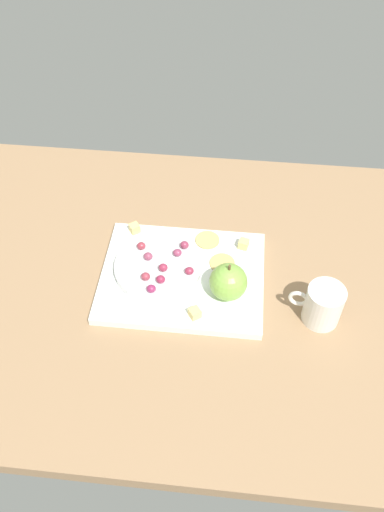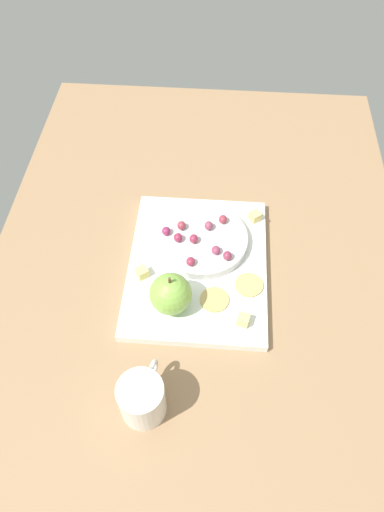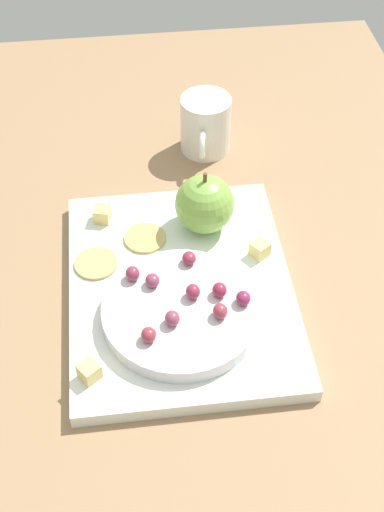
# 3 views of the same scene
# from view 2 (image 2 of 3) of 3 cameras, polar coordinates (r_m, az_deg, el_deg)

# --- Properties ---
(table) EXTENTS (1.22, 0.83, 0.03)m
(table) POSITION_cam_2_polar(r_m,az_deg,el_deg) (0.93, 0.60, -2.94)
(table) COLOR #987552
(table) RESTS_ON ground
(platter) EXTENTS (0.34, 0.27, 0.02)m
(platter) POSITION_cam_2_polar(r_m,az_deg,el_deg) (0.91, 0.69, -1.23)
(platter) COLOR white
(platter) RESTS_ON table
(serving_dish) EXTENTS (0.18, 0.18, 0.02)m
(serving_dish) POSITION_cam_2_polar(r_m,az_deg,el_deg) (0.93, 1.21, 2.02)
(serving_dish) COLOR silver
(serving_dish) RESTS_ON platter
(apple_whole) EXTENTS (0.08, 0.08, 0.08)m
(apple_whole) POSITION_cam_2_polar(r_m,az_deg,el_deg) (0.82, -2.64, -4.64)
(apple_whole) COLOR #80B346
(apple_whole) RESTS_ON platter
(apple_stem) EXTENTS (0.01, 0.01, 0.01)m
(apple_stem) POSITION_cam_2_polar(r_m,az_deg,el_deg) (0.79, -2.76, -2.97)
(apple_stem) COLOR brown
(apple_stem) RESTS_ON apple_whole
(cheese_cube_0) EXTENTS (0.03, 0.03, 0.02)m
(cheese_cube_0) POSITION_cam_2_polar(r_m,az_deg,el_deg) (0.98, 7.70, 4.82)
(cheese_cube_0) COLOR #EBCD78
(cheese_cube_0) RESTS_ON platter
(cheese_cube_1) EXTENTS (0.02, 0.02, 0.02)m
(cheese_cube_1) POSITION_cam_2_polar(r_m,az_deg,el_deg) (0.83, 6.27, -7.76)
(cheese_cube_1) COLOR #EDD274
(cheese_cube_1) RESTS_ON platter
(cheese_cube_2) EXTENTS (0.03, 0.03, 0.02)m
(cheese_cube_2) POSITION_cam_2_polar(r_m,az_deg,el_deg) (0.89, -6.13, -2.02)
(cheese_cube_2) COLOR #EBCD76
(cheese_cube_2) RESTS_ON platter
(cracker_0) EXTENTS (0.05, 0.05, 0.00)m
(cracker_0) POSITION_cam_2_polar(r_m,az_deg,el_deg) (0.86, 2.76, -5.33)
(cracker_0) COLOR tan
(cracker_0) RESTS_ON platter
(cracker_1) EXTENTS (0.05, 0.05, 0.00)m
(cracker_1) POSITION_cam_2_polar(r_m,az_deg,el_deg) (0.88, 6.98, -3.51)
(cracker_1) COLOR tan
(cracker_1) RESTS_ON platter
(grape_0) EXTENTS (0.02, 0.02, 0.02)m
(grape_0) POSITION_cam_2_polar(r_m,az_deg,el_deg) (0.93, 2.05, 3.73)
(grape_0) COLOR #8E3E57
(grape_0) RESTS_ON serving_dish
(grape_1) EXTENTS (0.02, 0.02, 0.02)m
(grape_1) POSITION_cam_2_polar(r_m,az_deg,el_deg) (0.94, 3.80, 4.50)
(grape_1) COLOR #953340
(grape_1) RESTS_ON serving_dish
(grape_2) EXTENTS (0.02, 0.02, 0.02)m
(grape_2) POSITION_cam_2_polar(r_m,az_deg,el_deg) (0.93, -1.30, 3.75)
(grape_2) COLOR #983746
(grape_2) RESTS_ON serving_dish
(grape_3) EXTENTS (0.02, 0.02, 0.02)m
(grape_3) POSITION_cam_2_polar(r_m,az_deg,el_deg) (0.89, 2.94, 0.73)
(grape_3) COLOR #8D3956
(grape_3) RESTS_ON serving_dish
(grape_4) EXTENTS (0.02, 0.02, 0.02)m
(grape_4) POSITION_cam_2_polar(r_m,az_deg,el_deg) (0.91, 0.21, 2.12)
(grape_4) COLOR #922C45
(grape_4) RESTS_ON serving_dish
(grape_5) EXTENTS (0.02, 0.02, 0.02)m
(grape_5) POSITION_cam_2_polar(r_m,az_deg,el_deg) (0.91, -1.71, 2.27)
(grape_5) COLOR #8F2744
(grape_5) RESTS_ON serving_dish
(grape_6) EXTENTS (0.02, 0.02, 0.01)m
(grape_6) POSITION_cam_2_polar(r_m,az_deg,el_deg) (0.87, -0.17, -0.75)
(grape_6) COLOR #8F2C44
(grape_6) RESTS_ON serving_dish
(grape_7) EXTENTS (0.02, 0.02, 0.02)m
(grape_7) POSITION_cam_2_polar(r_m,az_deg,el_deg) (0.88, 4.34, 0.04)
(grape_7) COLOR #8B324B
(grape_7) RESTS_ON serving_dish
(grape_8) EXTENTS (0.02, 0.02, 0.02)m
(grape_8) POSITION_cam_2_polar(r_m,az_deg,el_deg) (0.92, -3.17, 3.07)
(grape_8) COLOR #8A2852
(grape_8) RESTS_ON serving_dish
(cup) EXTENTS (0.10, 0.07, 0.09)m
(cup) POSITION_cam_2_polar(r_m,az_deg,el_deg) (0.76, -6.09, -16.93)
(cup) COLOR white
(cup) RESTS_ON table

